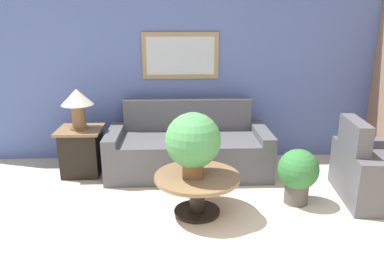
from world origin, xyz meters
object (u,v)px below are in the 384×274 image
at_px(coffee_table, 197,186).
at_px(table_lamp, 77,102).
at_px(couch_main, 188,150).
at_px(potted_plant_on_table, 193,142).
at_px(armchair, 379,174).
at_px(potted_plant_floor, 298,173).
at_px(side_table, 82,151).

bearing_deg(coffee_table, table_lamp, 142.22).
xyz_separation_m(couch_main, potted_plant_on_table, (0.01, -1.18, 0.51)).
height_order(armchair, potted_plant_floor, armchair).
height_order(couch_main, side_table, couch_main).
bearing_deg(couch_main, side_table, -179.39).
xyz_separation_m(coffee_table, potted_plant_floor, (1.13, 0.19, 0.04)).
bearing_deg(side_table, potted_plant_on_table, -39.15).
height_order(couch_main, coffee_table, couch_main).
distance_m(armchair, potted_plant_on_table, 2.21).
bearing_deg(side_table, coffee_table, -37.78).
bearing_deg(armchair, coffee_table, 103.04).
height_order(couch_main, armchair, same).
height_order(couch_main, table_lamp, table_lamp).
xyz_separation_m(armchair, potted_plant_on_table, (-2.14, -0.28, 0.51)).
bearing_deg(potted_plant_on_table, coffee_table, 25.40).
bearing_deg(potted_plant_on_table, armchair, 7.39).
relative_size(armchair, potted_plant_on_table, 1.61).
distance_m(coffee_table, potted_plant_floor, 1.15).
relative_size(couch_main, coffee_table, 2.37).
bearing_deg(couch_main, table_lamp, -179.39).
relative_size(table_lamp, potted_plant_floor, 0.83).
distance_m(couch_main, table_lamp, 1.58).
bearing_deg(coffee_table, armchair, 6.98).
xyz_separation_m(coffee_table, potted_plant_on_table, (-0.04, -0.02, 0.50)).
bearing_deg(coffee_table, couch_main, 92.79).
xyz_separation_m(couch_main, coffee_table, (0.06, -1.16, 0.01)).
bearing_deg(side_table, armchair, -14.00).
distance_m(armchair, table_lamp, 3.74).
relative_size(table_lamp, potted_plant_on_table, 0.77).
relative_size(couch_main, table_lamp, 4.09).
bearing_deg(potted_plant_floor, side_table, 159.89).
bearing_deg(armchair, side_table, 82.06).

